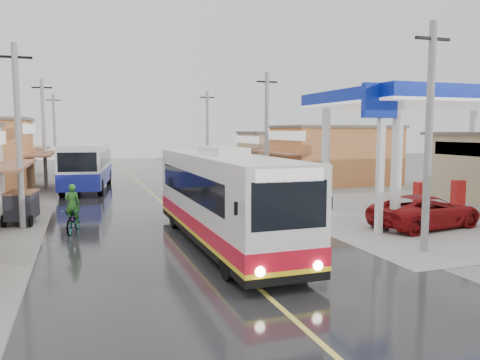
{
  "coord_description": "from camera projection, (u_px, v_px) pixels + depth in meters",
  "views": [
    {
      "loc": [
        -4.45,
        -13.31,
        4.3
      ],
      "look_at": [
        2.14,
        6.07,
        2.12
      ],
      "focal_mm": 35.0,
      "sensor_mm": 36.0,
      "label": 1
    }
  ],
  "objects": [
    {
      "name": "road",
      "position": [
        160.0,
        201.0,
        28.53
      ],
      "size": [
        12.0,
        90.0,
        0.02
      ],
      "primitive_type": "cube",
      "color": "black",
      "rests_on": "ground"
    },
    {
      "name": "tricycle_near",
      "position": [
        22.0,
        205.0,
        21.5
      ],
      "size": [
        1.54,
        2.13,
        1.52
      ],
      "rotation": [
        0.0,
        0.0,
        -0.13
      ],
      "color": "#26262D",
      "rests_on": "ground"
    },
    {
      "name": "second_bus",
      "position": [
        87.0,
        165.0,
        33.84
      ],
      "size": [
        3.95,
        10.23,
        3.31
      ],
      "rotation": [
        0.0,
        0.0,
        -0.13
      ],
      "color": "silver",
      "rests_on": "road"
    },
    {
      "name": "coach_bus",
      "position": [
        222.0,
        198.0,
        17.49
      ],
      "size": [
        2.8,
        11.81,
        3.67
      ],
      "rotation": [
        0.0,
        0.0,
        0.01
      ],
      "color": "silver",
      "rests_on": "road"
    },
    {
      "name": "cyclist",
      "position": [
        73.0,
        217.0,
        19.63
      ],
      "size": [
        1.08,
        2.04,
        2.09
      ],
      "rotation": [
        0.0,
        0.0,
        -0.22
      ],
      "color": "black",
      "rests_on": "ground"
    },
    {
      "name": "centre_line",
      "position": [
        160.0,
        201.0,
        28.53
      ],
      "size": [
        0.15,
        90.0,
        0.01
      ],
      "primitive_type": "cube",
      "color": "#D8CC4C",
      "rests_on": "road"
    },
    {
      "name": "ground",
      "position": [
        238.0,
        270.0,
        14.41
      ],
      "size": [
        120.0,
        120.0,
        0.0
      ],
      "primitive_type": "plane",
      "color": "slate",
      "rests_on": "ground"
    },
    {
      "name": "jeepney",
      "position": [
        426.0,
        211.0,
        20.68
      ],
      "size": [
        5.58,
        3.2,
        1.47
      ],
      "primitive_type": "imported",
      "rotation": [
        0.0,
        0.0,
        1.72
      ],
      "color": "maroon",
      "rests_on": "ground"
    },
    {
      "name": "shopfronts_right",
      "position": [
        397.0,
        196.0,
        30.51
      ],
      "size": [
        11.0,
        44.0,
        4.8
      ],
      "primitive_type": null,
      "color": "beige",
      "rests_on": "ground"
    },
    {
      "name": "utility_poles_right",
      "position": [
        266.0,
        196.0,
        30.77
      ],
      "size": [
        1.6,
        36.0,
        8.0
      ],
      "primitive_type": null,
      "color": "gray",
      "rests_on": "ground"
    },
    {
      "name": "utility_poles_left",
      "position": [
        37.0,
        204.0,
        27.23
      ],
      "size": [
        1.6,
        50.0,
        8.0
      ],
      "primitive_type": null,
      "color": "gray",
      "rests_on": "ground"
    }
  ]
}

